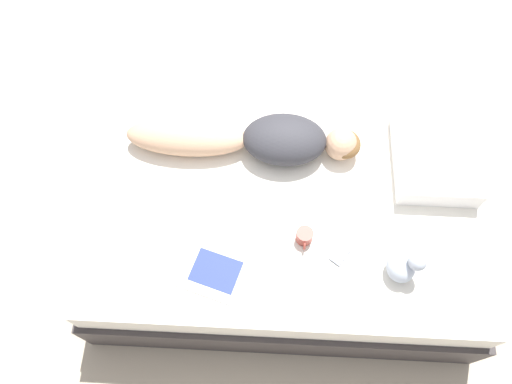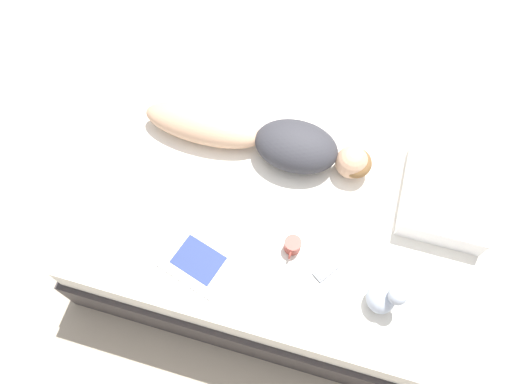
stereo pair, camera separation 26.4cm
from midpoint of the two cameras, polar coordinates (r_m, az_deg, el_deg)
The scene contains 8 objects.
ground_plane at distance 3.24m, azimuth 5.94°, elevation -3.36°, with size 12.00×12.00×0.00m, color #B7A88E.
bed at distance 2.99m, azimuth 6.43°, elevation -1.35°, with size 1.77×2.17×0.56m.
person at distance 2.74m, azimuth 3.75°, elevation 5.75°, with size 0.32×1.29×0.21m.
open_magazine at distance 2.58m, azimuth -2.00°, elevation -5.79°, with size 0.62×0.48×0.01m.
coffee_mug at distance 2.55m, azimuth 7.16°, elevation -6.40°, with size 0.12×0.09×0.08m.
cell_phone at distance 2.57m, azimuth 10.96°, elevation -9.07°, with size 0.15×0.13×0.01m.
plush_toy at distance 2.52m, azimuth 17.43°, elevation -11.74°, with size 0.16×0.17×0.21m.
pillow at distance 2.85m, azimuth 23.41°, elevation -0.54°, with size 0.54×0.44×0.13m.
Camera 2 is at (1.26, 0.15, 2.98)m, focal length 35.00 mm.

